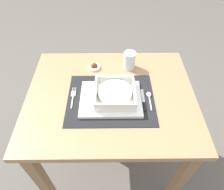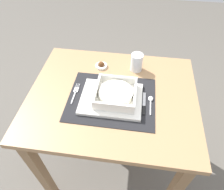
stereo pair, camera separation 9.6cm
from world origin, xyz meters
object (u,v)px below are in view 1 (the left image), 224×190
(spoon, at_px, (150,96))
(drinking_glass, at_px, (130,61))
(porridge_bowl, at_px, (116,93))
(butter_knife, at_px, (144,101))
(dining_table, at_px, (112,110))
(condiment_saucer, at_px, (95,67))
(bread_knife, at_px, (141,101))
(fork, at_px, (74,96))

(spoon, bearing_deg, drinking_glass, 109.88)
(porridge_bowl, height_order, butter_knife, porridge_bowl)
(dining_table, relative_size, drinking_glass, 8.41)
(condiment_saucer, bearing_deg, porridge_bowl, -64.45)
(porridge_bowl, xyz_separation_m, condiment_saucer, (-0.11, 0.23, -0.03))
(bread_knife, bearing_deg, drinking_glass, 102.01)
(fork, bearing_deg, dining_table, 3.39)
(drinking_glass, bearing_deg, butter_knife, -78.21)
(porridge_bowl, distance_m, drinking_glass, 0.25)
(porridge_bowl, height_order, condiment_saucer, porridge_bowl)
(dining_table, relative_size, fork, 6.13)
(fork, xyz_separation_m, bread_knife, (0.32, -0.04, 0.00))
(drinking_glass, bearing_deg, bread_knife, -81.96)
(fork, bearing_deg, butter_knife, -7.04)
(bread_knife, bearing_deg, spoon, 32.46)
(dining_table, height_order, bread_knife, bread_knife)
(spoon, distance_m, butter_knife, 0.04)
(butter_knife, bearing_deg, condiment_saucer, 134.25)
(dining_table, xyz_separation_m, spoon, (0.19, -0.02, 0.13))
(porridge_bowl, xyz_separation_m, fork, (-0.20, 0.02, -0.03))
(dining_table, relative_size, spoon, 7.39)
(bread_knife, distance_m, drinking_glass, 0.26)
(dining_table, distance_m, drinking_glass, 0.29)
(spoon, xyz_separation_m, bread_knife, (-0.05, -0.03, -0.00))
(spoon, bearing_deg, bread_knife, -151.89)
(spoon, relative_size, butter_knife, 0.82)
(porridge_bowl, relative_size, drinking_glass, 1.91)
(spoon, height_order, butter_knife, spoon)
(spoon, height_order, drinking_glass, drinking_glass)
(fork, height_order, condiment_saucer, condiment_saucer)
(drinking_glass, bearing_deg, fork, -142.95)
(spoon, bearing_deg, butter_knife, -136.65)
(spoon, bearing_deg, dining_table, 172.80)
(dining_table, distance_m, bread_knife, 0.20)
(porridge_bowl, distance_m, fork, 0.21)
(dining_table, bearing_deg, butter_knife, -18.14)
(dining_table, xyz_separation_m, condiment_saucer, (-0.09, 0.20, 0.14))
(fork, xyz_separation_m, condiment_saucer, (0.09, 0.21, 0.00))
(dining_table, xyz_separation_m, bread_knife, (0.14, -0.05, 0.13))
(butter_knife, height_order, bread_knife, same)
(porridge_bowl, height_order, drinking_glass, drinking_glass)
(dining_table, relative_size, porridge_bowl, 4.41)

